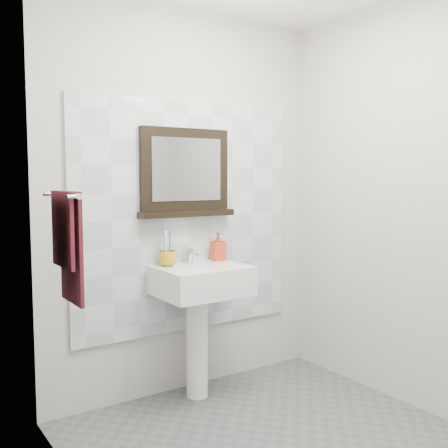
# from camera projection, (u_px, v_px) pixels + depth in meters

# --- Properties ---
(back_wall) EXTENTS (2.00, 0.01, 2.50)m
(back_wall) POSITION_uv_depth(u_px,v_px,m) (187.00, 202.00, 3.45)
(back_wall) COLOR #BAB8B1
(back_wall) RESTS_ON ground
(left_wall) EXTENTS (0.01, 2.20, 2.50)m
(left_wall) POSITION_uv_depth(u_px,v_px,m) (103.00, 221.00, 1.99)
(left_wall) COLOR #BAB8B1
(left_wall) RESTS_ON ground
(right_wall) EXTENTS (0.01, 2.20, 2.50)m
(right_wall) POSITION_uv_depth(u_px,v_px,m) (426.00, 205.00, 3.10)
(right_wall) COLOR #BAB8B1
(right_wall) RESTS_ON ground
(splashback) EXTENTS (1.60, 0.02, 1.50)m
(splashback) POSITION_uv_depth(u_px,v_px,m) (188.00, 217.00, 3.45)
(splashback) COLOR silver
(splashback) RESTS_ON back_wall
(pedestal_sink) EXTENTS (0.55, 0.44, 0.96)m
(pedestal_sink) POSITION_uv_depth(u_px,v_px,m) (201.00, 295.00, 3.30)
(pedestal_sink) COLOR white
(pedestal_sink) RESTS_ON ground
(toothbrush_cup) EXTENTS (0.15, 0.15, 0.09)m
(toothbrush_cup) POSITION_uv_depth(u_px,v_px,m) (167.00, 258.00, 3.28)
(toothbrush_cup) COLOR #C39316
(toothbrush_cup) RESTS_ON pedestal_sink
(toothbrushes) EXTENTS (0.05, 0.04, 0.21)m
(toothbrushes) POSITION_uv_depth(u_px,v_px,m) (167.00, 246.00, 3.27)
(toothbrushes) COLOR white
(toothbrushes) RESTS_ON toothbrush_cup
(soap_dispenser) EXTENTS (0.10, 0.10, 0.19)m
(soap_dispenser) POSITION_uv_depth(u_px,v_px,m) (218.00, 246.00, 3.49)
(soap_dispenser) COLOR #B31915
(soap_dispenser) RESTS_ON pedestal_sink
(framed_mirror) EXTENTS (0.67, 0.11, 0.57)m
(framed_mirror) POSITION_uv_depth(u_px,v_px,m) (185.00, 175.00, 3.38)
(framed_mirror) COLOR black
(framed_mirror) RESTS_ON back_wall
(towel_bar) EXTENTS (0.07, 0.40, 0.03)m
(towel_bar) POSITION_uv_depth(u_px,v_px,m) (65.00, 195.00, 2.52)
(towel_bar) COLOR silver
(towel_bar) RESTS_ON left_wall
(hand_towel) EXTENTS (0.06, 0.30, 0.55)m
(hand_towel) POSITION_uv_depth(u_px,v_px,m) (68.00, 238.00, 2.55)
(hand_towel) COLOR #350E13
(hand_towel) RESTS_ON towel_bar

